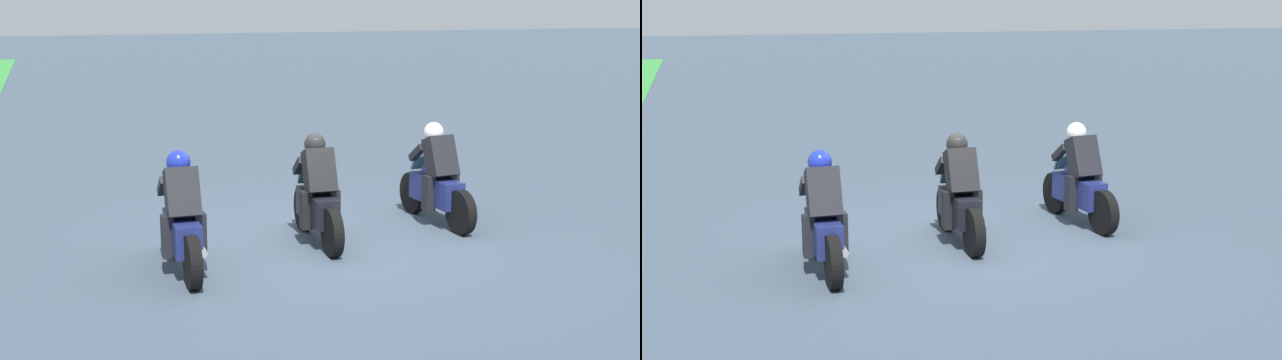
# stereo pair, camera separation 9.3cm
# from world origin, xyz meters

# --- Properties ---
(ground_plane) EXTENTS (120.00, 120.00, 0.00)m
(ground_plane) POSITION_xyz_m (0.00, 0.00, 0.00)
(ground_plane) COLOR #3D4B5B
(rider_lane_a) EXTENTS (2.04, 0.57, 1.51)m
(rider_lane_a) POSITION_xyz_m (0.57, -1.96, 0.62)
(rider_lane_a) COLOR black
(rider_lane_a) RESTS_ON ground_plane
(rider_lane_b) EXTENTS (2.04, 0.54, 1.51)m
(rider_lane_b) POSITION_xyz_m (0.06, 0.04, 0.62)
(rider_lane_b) COLOR black
(rider_lane_b) RESTS_ON ground_plane
(rider_lane_c) EXTENTS (2.04, 0.54, 1.51)m
(rider_lane_c) POSITION_xyz_m (-0.72, 2.01, 0.62)
(rider_lane_c) COLOR black
(rider_lane_c) RESTS_ON ground_plane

